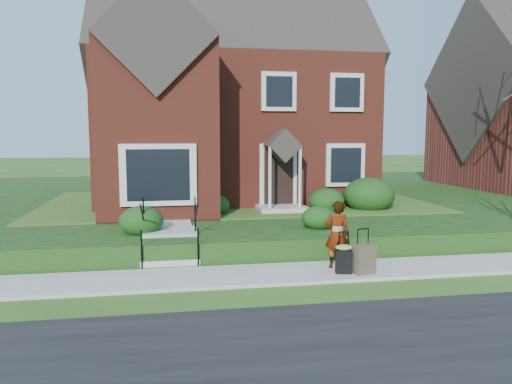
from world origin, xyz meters
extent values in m
plane|color=#2D5119|center=(0.00, 0.00, 0.00)|extent=(120.00, 120.00, 0.00)
cube|color=black|center=(0.00, -5.00, 0.01)|extent=(60.00, 6.00, 0.01)
cube|color=#9E9B93|center=(0.00, 0.00, 0.04)|extent=(60.00, 1.60, 0.08)
cube|color=black|center=(4.00, 10.90, 0.30)|extent=(44.00, 20.00, 0.60)
cube|color=#9E9B93|center=(-2.50, 5.00, 0.63)|extent=(1.20, 6.00, 0.06)
cube|color=maroon|center=(0.00, 10.00, 3.30)|extent=(10.00, 8.00, 5.40)
cube|color=maroon|center=(-2.80, 5.20, 3.30)|extent=(3.60, 2.40, 5.40)
cube|color=beige|center=(-2.80, 4.05, 2.00)|extent=(2.20, 0.30, 1.80)
cube|color=black|center=(1.20, 5.94, 1.65)|extent=(1.00, 0.12, 2.10)
cube|color=black|center=(3.60, 5.95, 2.10)|extent=(1.40, 0.10, 1.50)
cube|color=maroon|center=(3.00, 10.00, 8.20)|extent=(0.90, 0.90, 3.00)
cube|color=#9E9B93|center=(-2.50, 1.00, 0.15)|extent=(1.40, 0.30, 0.15)
cube|color=#9E9B93|center=(-2.50, 1.30, 0.30)|extent=(1.40, 0.30, 0.15)
cube|color=#9E9B93|center=(-2.50, 1.60, 0.45)|extent=(1.40, 0.30, 0.15)
cube|color=#9E9B93|center=(-2.50, 1.90, 0.60)|extent=(1.40, 0.30, 0.15)
cube|color=#9E9B93|center=(-2.50, 2.45, 0.60)|extent=(1.40, 0.80, 0.15)
cylinder|color=black|center=(-3.15, 0.85, 0.53)|extent=(0.04, 0.04, 0.90)
cylinder|color=black|center=(-3.15, 2.05, 1.13)|extent=(0.04, 0.04, 0.90)
cylinder|color=black|center=(-1.85, 0.85, 0.53)|extent=(0.04, 0.04, 0.90)
cylinder|color=black|center=(-1.85, 2.05, 1.13)|extent=(0.04, 0.04, 0.90)
ellipsoid|color=black|center=(-4.01, 5.31, 1.05)|extent=(1.28, 1.28, 0.90)
ellipsoid|color=black|center=(-1.12, 5.20, 0.98)|extent=(1.07, 1.07, 0.75)
ellipsoid|color=black|center=(2.73, 5.35, 1.03)|extent=(1.22, 1.22, 0.85)
ellipsoid|color=black|center=(4.28, 5.43, 1.21)|extent=(1.75, 1.75, 1.22)
ellipsoid|color=black|center=(-3.23, 2.47, 1.00)|extent=(1.15, 1.15, 0.80)
ellipsoid|color=black|center=(1.57, 2.41, 0.94)|extent=(0.97, 0.97, 0.68)
imported|color=#999999|center=(1.32, 0.15, 0.87)|extent=(0.64, 0.49, 1.58)
cube|color=black|center=(1.32, -0.33, 0.35)|extent=(0.39, 0.26, 0.53)
cylinder|color=black|center=(1.32, -0.33, 1.01)|extent=(0.21, 0.07, 0.03)
cylinder|color=black|center=(1.21, -0.33, 0.81)|extent=(0.02, 0.02, 0.40)
cylinder|color=black|center=(1.42, -0.33, 0.81)|extent=(0.02, 0.02, 0.40)
cylinder|color=black|center=(1.19, -0.33, 0.11)|extent=(0.05, 0.07, 0.06)
cylinder|color=black|center=(1.44, -0.33, 0.11)|extent=(0.05, 0.07, 0.06)
ellipsoid|color=#849D59|center=(1.32, -0.33, 0.67)|extent=(0.45, 0.39, 0.12)
cube|color=#4A4231|center=(1.76, -0.44, 0.42)|extent=(0.51, 0.36, 0.67)
cylinder|color=black|center=(1.76, -0.44, 1.08)|extent=(0.28, 0.09, 0.03)
cylinder|color=black|center=(1.62, -0.44, 0.92)|extent=(0.02, 0.02, 0.33)
cylinder|color=black|center=(1.90, -0.44, 0.92)|extent=(0.02, 0.02, 0.33)
cylinder|color=black|center=(1.60, -0.44, 0.11)|extent=(0.05, 0.07, 0.06)
cylinder|color=black|center=(1.93, -0.44, 0.11)|extent=(0.05, 0.07, 0.06)
camera|label=1|loc=(-2.48, -10.71, 3.19)|focal=35.00mm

